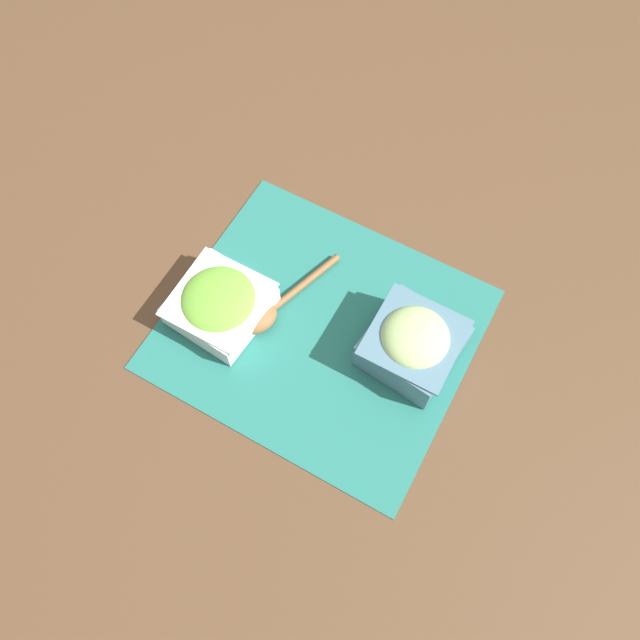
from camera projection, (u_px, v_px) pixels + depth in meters
ground_plane at (320, 329)px, 1.00m from camera, size 3.00×3.00×0.00m
placemat at (320, 328)px, 1.00m from camera, size 0.47×0.42×0.00m
lettuce_bowl at (220, 303)px, 0.98m from camera, size 0.15×0.15×0.06m
cucumber_bowl at (413, 343)px, 0.94m from camera, size 0.14×0.14×0.09m
wooden_spoon at (267, 311)px, 1.00m from camera, size 0.09×0.21×0.03m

